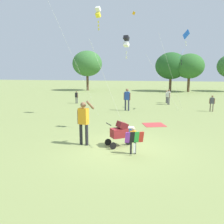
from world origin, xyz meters
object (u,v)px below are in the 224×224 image
kite_adult_black (126,42)px  cooler_box (129,130)px  kite_orange_delta (98,13)px  person_kid_running (127,98)px  child_with_butterfly_kite (133,138)px  person_couple_left (212,102)px  picnic_blanket (154,125)px  person_back_turned (77,96)px  kite_blue_high (180,57)px  person_adult_flyer (84,119)px  person_red_shirt (167,96)px  kite_green_novelty (185,38)px  stroller (120,132)px  person_sitting_far (169,96)px

kite_adult_black → cooler_box: kite_adult_black is taller
kite_orange_delta → person_kid_running: 6.33m
child_with_butterfly_kite → person_couple_left: 11.27m
kite_orange_delta → person_couple_left: size_ratio=5.75×
child_with_butterfly_kite → kite_adult_black: size_ratio=0.22×
kite_adult_black → picnic_blanket: (1.42, 1.59, -4.35)m
person_back_turned → cooler_box: (6.11, -9.68, -0.50)m
kite_blue_high → kite_orange_delta: bearing=-149.1°
child_with_butterfly_kite → kite_orange_delta: kite_orange_delta is taller
child_with_butterfly_kite → person_adult_flyer: bearing=160.7°
kite_blue_high → person_adult_flyer: bearing=-115.3°
kite_orange_delta → person_red_shirt: kite_orange_delta is taller
person_couple_left → person_kid_running: bearing=-172.8°
person_back_turned → kite_green_novelty: bearing=-12.0°
kite_green_novelty → cooler_box: bearing=-112.0°
person_adult_flyer → person_back_turned: 12.54m
kite_green_novelty → stroller: bearing=-108.7°
child_with_butterfly_kite → stroller: 1.06m
kite_orange_delta → person_back_turned: size_ratio=6.05×
kite_blue_high → person_sitting_far: kite_blue_high is taller
kite_green_novelty → picnic_blanket: size_ratio=5.24×
kite_blue_high → stroller: bearing=-107.6°
kite_orange_delta → person_back_turned: kite_orange_delta is taller
stroller → person_couple_left: person_couple_left is taller
person_red_shirt → person_sitting_far: person_sitting_far is taller
stroller → kite_orange_delta: (-2.42, 6.05, 5.96)m
person_adult_flyer → stroller: 1.55m
picnic_blanket → person_couple_left: bearing=52.1°
person_adult_flyer → person_back_turned: size_ratio=1.62×
kite_adult_black → person_couple_left: kite_adult_black is taller
kite_adult_black → kite_blue_high: bearing=65.5°
child_with_butterfly_kite → kite_orange_delta: (-3.07, 6.89, 5.96)m
person_adult_flyer → kite_adult_black: size_ratio=0.40×
child_with_butterfly_kite → cooler_box: child_with_butterfly_kite is taller
person_kid_running → stroller: bearing=-84.3°
person_couple_left → person_red_shirt: bearing=127.9°
person_back_turned → kite_adult_black: bearing=-57.3°
person_adult_flyer → kite_orange_delta: 8.30m
person_adult_flyer → kite_blue_high: bearing=64.7°
picnic_blanket → kite_blue_high: bearing=72.3°
person_adult_flyer → person_couple_left: (6.87, 9.47, -0.36)m
person_sitting_far → person_back_turned: bearing=-174.3°
kite_blue_high → picnic_blanket: 6.75m
kite_green_novelty → person_red_shirt: 6.12m
kite_orange_delta → picnic_blanket: bearing=-27.7°
person_back_turned → person_adult_flyer: bearing=-69.0°
person_kid_running → cooler_box: person_kid_running is taller
stroller → person_kid_running: size_ratio=0.63×
stroller → person_adult_flyer: bearing=-176.0°
person_adult_flyer → person_kid_running: bearing=85.9°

